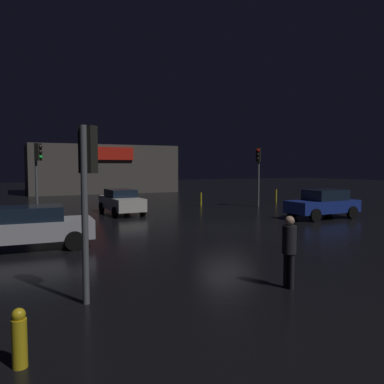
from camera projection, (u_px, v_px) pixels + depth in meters
The scene contains 12 objects.
ground_plane at pixel (226, 228), 18.49m from camera, with size 120.00×120.00×0.00m, color black.
store_building at pixel (101, 169), 43.98m from camera, with size 15.77×8.42×5.23m.
traffic_signal_main at pixel (38, 164), 21.05m from camera, with size 0.43×0.41×4.20m.
traffic_signal_cross_left at pixel (258, 165), 27.57m from camera, with size 0.42×0.42×4.28m.
traffic_signal_cross_right at pixel (87, 176), 8.19m from camera, with size 0.42×0.42×3.82m.
car_near at pixel (323, 203), 21.73m from camera, with size 4.24×2.04×1.63m.
car_far at pixel (31, 227), 13.71m from camera, with size 4.33×2.11×1.53m.
car_crossing at pixel (121, 201), 23.76m from camera, with size 2.05×4.56×1.52m.
pedestrian at pixel (289, 246), 9.26m from camera, with size 0.39×0.39×1.77m.
fire_hydrant at pixel (19, 338), 5.63m from camera, with size 0.22×0.22×0.89m.
bollard_kerb_a at pixel (276, 196), 31.32m from camera, with size 0.14×0.14×1.06m, color gold.
bollard_kerb_b at pixel (201, 199), 28.67m from camera, with size 0.14×0.14×0.98m, color gold.
Camera 1 is at (-9.37, -15.84, 2.96)m, focal length 35.96 mm.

